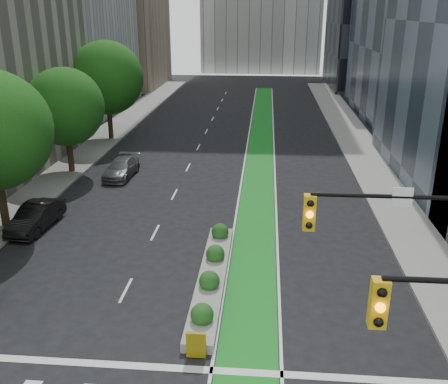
# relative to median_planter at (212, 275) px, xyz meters

# --- Properties ---
(sidewalk_left) EXTENTS (3.60, 90.00, 0.15)m
(sidewalk_left) POSITION_rel_median_planter_xyz_m (-13.00, 17.96, -0.30)
(sidewalk_left) COLOR gray
(sidewalk_left) RESTS_ON ground
(sidewalk_right) EXTENTS (3.60, 90.00, 0.15)m
(sidewalk_right) POSITION_rel_median_planter_xyz_m (10.60, 17.96, -0.30)
(sidewalk_right) COLOR gray
(sidewalk_right) RESTS_ON ground
(bike_lane_paint) EXTENTS (2.20, 70.00, 0.01)m
(bike_lane_paint) POSITION_rel_median_planter_xyz_m (1.80, 22.96, -0.37)
(bike_lane_paint) COLOR #177E1F
(bike_lane_paint) RESTS_ON ground
(tree_midfar) EXTENTS (5.60, 5.60, 7.76)m
(tree_midfar) POSITION_rel_median_planter_xyz_m (-12.20, 14.96, 4.57)
(tree_midfar) COLOR black
(tree_midfar) RESTS_ON ground
(tree_far) EXTENTS (6.60, 6.60, 9.00)m
(tree_far) POSITION_rel_median_planter_xyz_m (-12.20, 24.96, 5.32)
(tree_far) COLOR black
(tree_far) RESTS_ON ground
(signal_right) EXTENTS (5.82, 0.51, 7.20)m
(signal_right) POSITION_rel_median_planter_xyz_m (7.47, -6.57, 4.43)
(signal_right) COLOR black
(signal_right) RESTS_ON ground
(median_planter) EXTENTS (1.20, 10.26, 1.10)m
(median_planter) POSITION_rel_median_planter_xyz_m (0.00, 0.00, 0.00)
(median_planter) COLOR gray
(median_planter) RESTS_ON ground
(parked_car_left_mid) EXTENTS (1.84, 4.46, 1.44)m
(parked_car_left_mid) POSITION_rel_median_planter_xyz_m (-10.40, 4.93, 0.35)
(parked_car_left_mid) COLOR black
(parked_car_left_mid) RESTS_ON ground
(parked_car_left_far) EXTENTS (2.01, 4.56, 1.30)m
(parked_car_left_far) POSITION_rel_median_planter_xyz_m (-8.20, 14.31, 0.28)
(parked_car_left_far) COLOR #545759
(parked_car_left_far) RESTS_ON ground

